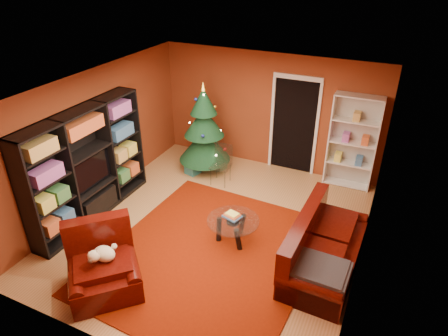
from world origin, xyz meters
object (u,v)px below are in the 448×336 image
at_px(media_unit, 87,165).
at_px(dog, 104,254).
at_px(white_bookshelf, 352,143).
at_px(coffee_table, 233,230).
at_px(rug, 209,254).
at_px(sofa, 327,244).
at_px(armchair, 103,268).
at_px(gift_box_red, 211,156).
at_px(gift_box_teal, 193,168).
at_px(acrylic_chair, 220,167).
at_px(gift_box_green, 220,164).
at_px(christmas_tree, 204,128).

height_order(media_unit, dog, media_unit).
xyz_separation_m(white_bookshelf, coffee_table, (-1.44, -2.77, -0.76)).
distance_m(rug, sofa, 1.91).
xyz_separation_m(armchair, coffee_table, (1.26, 1.80, -0.18)).
relative_size(gift_box_red, dog, 0.51).
bearing_deg(armchair, dog, 45.00).
distance_m(gift_box_teal, armchair, 3.66).
distance_m(sofa, acrylic_chair, 3.10).
relative_size(media_unit, gift_box_red, 13.52).
height_order(gift_box_red, sofa, sofa).
bearing_deg(dog, white_bookshelf, 14.22).
relative_size(gift_box_green, armchair, 0.22).
bearing_deg(gift_box_teal, armchair, -81.71).
xyz_separation_m(rug, gift_box_green, (-1.10, 2.76, 0.11)).
bearing_deg(gift_box_teal, christmas_tree, 64.55).
bearing_deg(media_unit, white_bookshelf, 37.08).
distance_m(armchair, acrylic_chair, 3.52).
distance_m(dog, coffee_table, 2.18).
bearing_deg(christmas_tree, coffee_table, -52.43).
bearing_deg(gift_box_red, media_unit, -109.14).
bearing_deg(armchair, gift_box_green, 45.89).
bearing_deg(acrylic_chair, media_unit, -132.60).
distance_m(media_unit, gift_box_red, 3.24).
relative_size(christmas_tree, white_bookshelf, 1.01).
bearing_deg(coffee_table, media_unit, -172.93).
bearing_deg(acrylic_chair, gift_box_red, 123.69).
distance_m(rug, armchair, 1.73).
relative_size(white_bookshelf, sofa, 0.97).
distance_m(gift_box_red, acrylic_chair, 1.14).
bearing_deg(gift_box_green, dog, -89.22).
relative_size(christmas_tree, dog, 5.16).
bearing_deg(gift_box_teal, rug, -55.56).
bearing_deg(rug, coffee_table, 66.36).
relative_size(rug, white_bookshelf, 1.82).
height_order(gift_box_red, coffee_table, coffee_table).
bearing_deg(dog, gift_box_teal, 53.59).
bearing_deg(gift_box_green, coffee_table, -59.96).
relative_size(white_bookshelf, armchair, 1.91).
height_order(rug, white_bookshelf, white_bookshelf).
relative_size(gift_box_teal, armchair, 0.26).
distance_m(gift_box_teal, gift_box_green, 0.66).
bearing_deg(gift_box_teal, sofa, -27.65).
distance_m(gift_box_green, dog, 4.04).
relative_size(armchair, sofa, 0.51).
bearing_deg(gift_box_teal, coffee_table, -45.37).
distance_m(christmas_tree, gift_box_teal, 0.93).
distance_m(gift_box_teal, coffee_table, 2.55).
distance_m(gift_box_teal, sofa, 3.81).
height_order(media_unit, white_bookshelf, media_unit).
bearing_deg(media_unit, sofa, 5.48).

